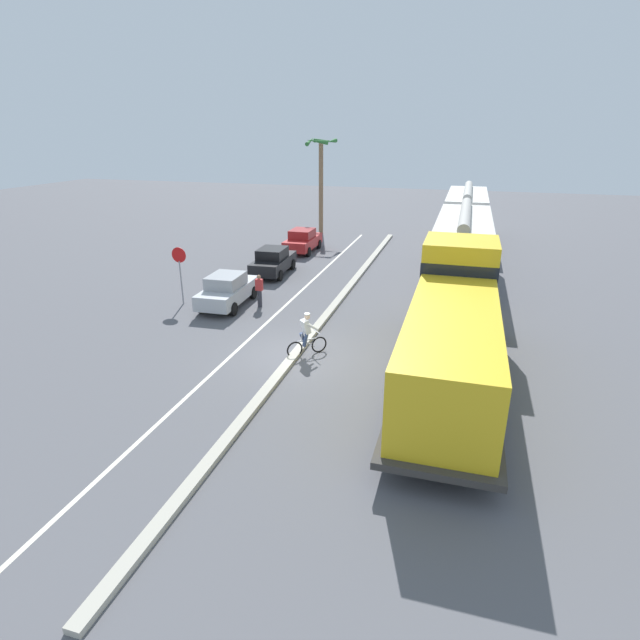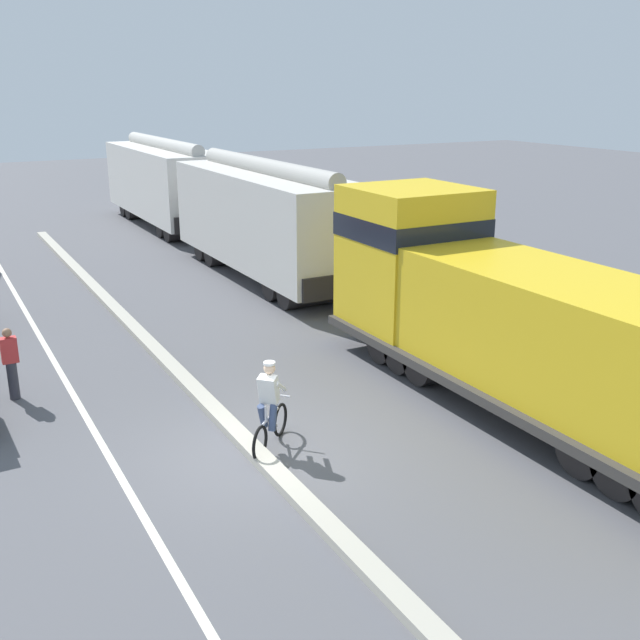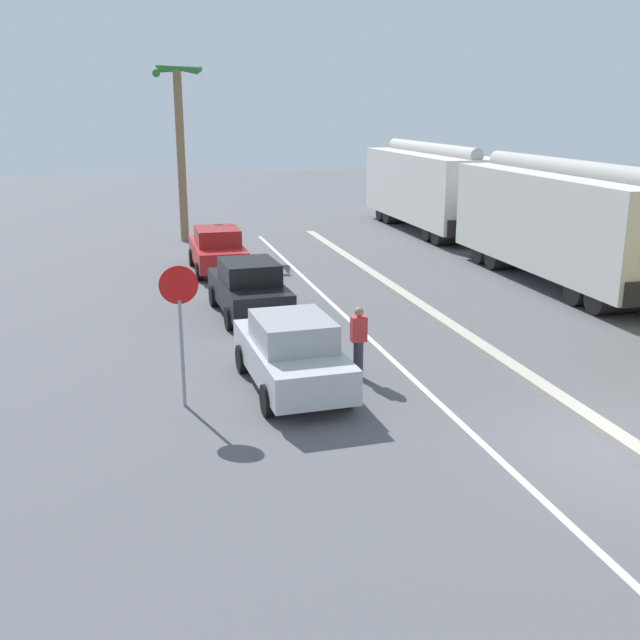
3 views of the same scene
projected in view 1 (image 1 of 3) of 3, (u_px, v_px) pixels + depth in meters
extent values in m
plane|color=#56565B|center=(296.00, 355.00, 19.37)|extent=(120.00, 120.00, 0.00)
cube|color=#B2AD9E|center=(335.00, 305.00, 24.72)|extent=(0.36, 36.00, 0.16)
cube|color=silver|center=(289.00, 302.00, 25.38)|extent=(0.14, 36.00, 0.01)
cube|color=gold|center=(451.00, 343.00, 15.71)|extent=(2.70, 9.86, 2.40)
cube|color=gold|center=(458.00, 283.00, 20.00)|extent=(2.80, 2.80, 3.50)
cube|color=black|center=(460.00, 264.00, 19.72)|extent=(2.83, 2.83, 0.56)
cube|color=#383533|center=(449.00, 369.00, 16.68)|extent=(3.10, 11.60, 0.20)
cylinder|color=#4C4947|center=(448.00, 373.00, 16.73)|extent=(1.10, 3.00, 1.10)
cylinder|color=black|center=(453.00, 332.00, 20.33)|extent=(2.40, 1.00, 1.00)
cylinder|color=black|center=(452.00, 339.00, 19.61)|extent=(2.40, 1.00, 1.00)
cylinder|color=black|center=(451.00, 347.00, 18.89)|extent=(2.40, 1.00, 1.00)
cylinder|color=black|center=(444.00, 411.00, 14.61)|extent=(2.40, 1.00, 1.00)
cylinder|color=black|center=(442.00, 425.00, 13.89)|extent=(2.40, 1.00, 1.00)
cylinder|color=black|center=(441.00, 441.00, 13.17)|extent=(2.40, 1.00, 1.00)
cube|color=beige|center=(462.00, 246.00, 27.82)|extent=(2.90, 10.40, 3.10)
cylinder|color=#A7A49E|center=(465.00, 214.00, 27.20)|extent=(0.60, 9.88, 0.60)
cube|color=black|center=(462.00, 247.00, 32.95)|extent=(2.61, 0.10, 0.70)
cube|color=black|center=(457.00, 294.00, 23.54)|extent=(2.61, 0.10, 0.70)
cylinder|color=black|center=(461.00, 259.00, 31.81)|extent=(2.46, 0.90, 0.90)
cylinder|color=black|center=(460.00, 264.00, 30.82)|extent=(2.46, 0.90, 0.90)
cylinder|color=black|center=(458.00, 288.00, 26.03)|extent=(2.46, 0.90, 0.90)
cylinder|color=black|center=(457.00, 295.00, 25.04)|extent=(2.46, 0.90, 0.90)
cube|color=silver|center=(466.00, 214.00, 38.22)|extent=(2.90, 10.40, 3.10)
cylinder|color=#ADABA4|center=(468.00, 191.00, 37.60)|extent=(0.60, 9.88, 0.60)
cube|color=black|center=(465.00, 219.00, 43.35)|extent=(2.61, 0.10, 0.70)
cube|color=black|center=(463.00, 243.00, 33.94)|extent=(2.61, 0.10, 0.70)
cylinder|color=black|center=(464.00, 227.00, 42.21)|extent=(2.46, 0.90, 0.90)
cylinder|color=black|center=(464.00, 230.00, 41.22)|extent=(2.46, 0.90, 0.90)
cylinder|color=black|center=(463.00, 243.00, 36.43)|extent=(2.46, 0.90, 0.90)
cylinder|color=black|center=(462.00, 246.00, 35.44)|extent=(2.46, 0.90, 0.90)
cube|color=#B7BABF|center=(228.00, 292.00, 24.64)|extent=(1.87, 4.26, 0.70)
cube|color=#9C9EA2|center=(226.00, 281.00, 24.27)|extent=(1.57, 1.96, 0.60)
cube|color=#1E232D|center=(234.00, 276.00, 25.19)|extent=(1.43, 0.18, 0.51)
cylinder|color=black|center=(224.00, 290.00, 26.13)|extent=(0.25, 0.65, 0.64)
cylinder|color=black|center=(253.00, 293.00, 25.76)|extent=(0.25, 0.65, 0.64)
cylinder|color=black|center=(202.00, 306.00, 23.77)|extent=(0.25, 0.65, 0.64)
cylinder|color=black|center=(233.00, 309.00, 23.40)|extent=(0.25, 0.65, 0.64)
cube|color=black|center=(273.00, 263.00, 30.01)|extent=(1.90, 4.28, 0.70)
cube|color=black|center=(272.00, 253.00, 29.65)|extent=(1.59, 1.97, 0.60)
cube|color=#1E232D|center=(278.00, 250.00, 30.57)|extent=(1.43, 0.19, 0.51)
cylinder|color=black|center=(268.00, 263.00, 31.50)|extent=(0.25, 0.65, 0.64)
cylinder|color=black|center=(293.00, 264.00, 31.14)|extent=(0.25, 0.65, 0.64)
cylinder|color=black|center=(253.00, 274.00, 29.13)|extent=(0.25, 0.65, 0.64)
cylinder|color=black|center=(280.00, 276.00, 28.78)|extent=(0.25, 0.65, 0.64)
cube|color=red|center=(303.00, 242.00, 35.59)|extent=(1.71, 4.20, 0.70)
cube|color=maroon|center=(302.00, 234.00, 35.22)|extent=(1.50, 1.90, 0.60)
cube|color=#1E232D|center=(306.00, 232.00, 36.14)|extent=(1.43, 0.12, 0.51)
cylinder|color=black|center=(298.00, 243.00, 37.09)|extent=(0.22, 0.64, 0.64)
cylinder|color=black|center=(319.00, 244.00, 36.67)|extent=(0.22, 0.64, 0.64)
cylinder|color=black|center=(286.00, 250.00, 34.75)|extent=(0.22, 0.64, 0.64)
cylinder|color=black|center=(308.00, 252.00, 34.33)|extent=(0.22, 0.64, 0.64)
torus|color=black|center=(319.00, 345.00, 19.52)|extent=(0.52, 0.50, 0.66)
torus|color=black|center=(295.00, 350.00, 19.07)|extent=(0.52, 0.50, 0.66)
cylinder|color=silver|center=(307.00, 340.00, 19.19)|extent=(0.60, 0.58, 0.05)
cylinder|color=silver|center=(309.00, 344.00, 19.29)|extent=(0.38, 0.37, 0.36)
cylinder|color=silver|center=(302.00, 337.00, 19.04)|extent=(0.04, 0.04, 0.30)
cylinder|color=silver|center=(317.00, 332.00, 19.29)|extent=(0.36, 0.37, 0.04)
cylinder|color=#38476B|center=(303.00, 338.00, 19.20)|extent=(0.32, 0.31, 0.52)
cylinder|color=#38476B|center=(305.00, 340.00, 19.03)|extent=(0.29, 0.28, 0.52)
cube|color=white|center=(306.00, 326.00, 18.96)|extent=(0.47, 0.47, 0.57)
sphere|color=beige|center=(307.00, 317.00, 18.85)|extent=(0.22, 0.22, 0.22)
cylinder|color=white|center=(307.00, 314.00, 18.82)|extent=(0.22, 0.22, 0.05)
cylinder|color=white|center=(309.00, 324.00, 19.18)|extent=(0.40, 0.38, 0.36)
cylinder|color=white|center=(312.00, 327.00, 18.91)|extent=(0.40, 0.38, 0.36)
cylinder|color=gray|center=(181.00, 283.00, 24.71)|extent=(0.07, 0.07, 2.20)
cylinder|color=red|center=(179.00, 255.00, 24.23)|extent=(0.76, 0.03, 0.76)
cylinder|color=white|center=(179.00, 255.00, 24.24)|extent=(0.48, 0.02, 0.48)
cylinder|color=#846647|center=(321.00, 189.00, 40.83)|extent=(0.36, 0.36, 7.29)
cone|color=#2D7033|center=(332.00, 141.00, 39.18)|extent=(0.52, 1.84, 0.40)
cone|color=#2D7033|center=(325.00, 141.00, 40.30)|extent=(1.82, 0.39, 0.37)
cone|color=#2D7033|center=(310.00, 141.00, 39.74)|extent=(0.32, 1.82, 0.75)
cone|color=#2D7033|center=(317.00, 141.00, 38.72)|extent=(1.85, 0.47, 0.52)
cylinder|color=#33333D|center=(260.00, 298.00, 24.55)|extent=(0.22, 0.22, 0.85)
cube|color=red|center=(259.00, 285.00, 24.30)|extent=(0.34, 0.22, 0.56)
sphere|color=#9E7051|center=(259.00, 277.00, 24.16)|extent=(0.20, 0.20, 0.20)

